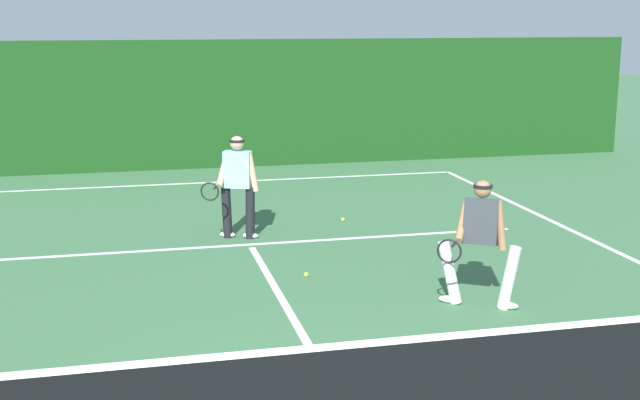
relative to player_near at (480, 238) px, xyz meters
The scene contains 9 objects.
court_line_baseline_far 9.02m from the player_near, 104.88° to the left, with size 10.73×0.10×0.01m, color white.
court_line_service 4.27m from the player_near, 123.50° to the left, with size 8.75×0.10×0.01m, color white.
court_line_centre 2.47m from the player_near, behind, with size 0.10×6.40×0.01m, color white.
tennis_net 3.88m from the player_near, 126.66° to the right, with size 11.76×0.09×1.08m.
player_near is the anchor object (origin of this frame).
player_far 4.62m from the player_near, 121.68° to the left, with size 0.97×0.87×1.66m.
tennis_ball 4.74m from the player_near, 96.16° to the left, with size 0.07×0.07×0.07m, color #D1E033.
tennis_ball_extra 2.58m from the player_near, 137.66° to the left, with size 0.07×0.07×0.07m, color #D1E033.
back_fence_windscreen 10.76m from the player_near, 102.40° to the left, with size 21.44×0.12×2.98m, color #143E14.
Camera 1 is at (-1.85, -6.09, 3.51)m, focal length 47.35 mm.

